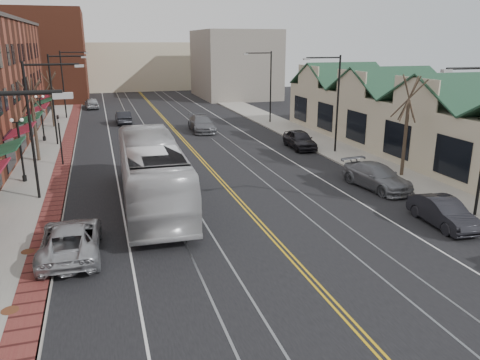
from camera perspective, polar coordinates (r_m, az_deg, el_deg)
ground at (r=17.76m, az=11.82°, el=-15.09°), size 160.00×160.00×0.00m
sidewalk_left at (r=34.63m, az=-23.41°, el=-0.14°), size 4.00×120.00×0.15m
sidewalk_right at (r=39.57m, az=13.48°, el=2.75°), size 4.00×120.00×0.15m
building_right at (r=42.45m, az=20.75°, el=6.12°), size 8.00×36.00×4.60m
backdrop_left at (r=83.57m, az=-23.26°, el=13.75°), size 14.00×18.00×14.00m
backdrop_mid at (r=98.53m, az=-12.71°, el=13.43°), size 22.00×14.00×9.00m
backdrop_right at (r=81.42m, az=-0.68°, el=13.95°), size 12.00×16.00×11.00m
streetlight_l_1 at (r=29.62m, az=-23.44°, el=7.08°), size 3.33×0.25×8.00m
streetlight_l_2 at (r=45.44m, az=-21.40°, el=10.16°), size 3.33×0.25×8.00m
streetlight_l_3 at (r=61.36m, az=-20.40°, el=11.64°), size 3.33×0.25×8.00m
streetlight_r_1 at (r=40.00m, az=11.31°, el=10.24°), size 3.33×0.25×8.00m
streetlight_r_2 at (r=54.59m, az=3.32°, el=12.14°), size 3.33×0.25×8.00m
lamppost_l_2 at (r=34.25m, az=-25.14°, el=3.17°), size 0.84×0.28×4.27m
lamppost_l_3 at (r=47.92m, az=-22.99°, el=6.85°), size 0.84×0.28×4.27m
tree_left_near at (r=39.83m, az=-23.83°, el=6.94°), size 1.78×1.37×6.48m
tree_left_far at (r=55.65m, az=-22.03°, el=9.25°), size 1.66×1.28×6.02m
tree_right_mid at (r=34.22m, az=19.64°, el=6.42°), size 1.90×1.46×6.93m
manhole_mid at (r=18.83m, az=-26.24°, el=-14.06°), size 0.60×0.60×0.02m
manhole_far at (r=23.26m, az=-24.43°, el=-7.94°), size 0.60×0.60×0.02m
traffic_signal at (r=37.87m, az=-21.10°, el=5.01°), size 0.18×0.15×3.80m
transit_bus at (r=27.47m, az=-10.71°, el=0.93°), size 3.67×14.07×3.89m
parked_suv at (r=22.21m, az=-19.93°, el=-6.85°), size 2.70×5.58×1.53m
parked_car_b at (r=26.40m, az=23.53°, el=-3.63°), size 1.80×4.49×1.45m
parked_car_c at (r=31.58m, az=16.35°, el=0.40°), size 2.92×5.66×1.57m
parked_car_d at (r=42.11m, az=7.29°, el=4.92°), size 2.21×4.89×1.63m
distant_car_left at (r=56.29m, az=-14.05°, el=7.42°), size 1.72×4.58×1.49m
distant_car_right at (r=50.02m, az=-4.70°, el=6.85°), size 2.48×5.75×1.65m
distant_car_far at (r=70.39m, az=-17.62°, el=8.91°), size 2.17×4.65×1.54m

